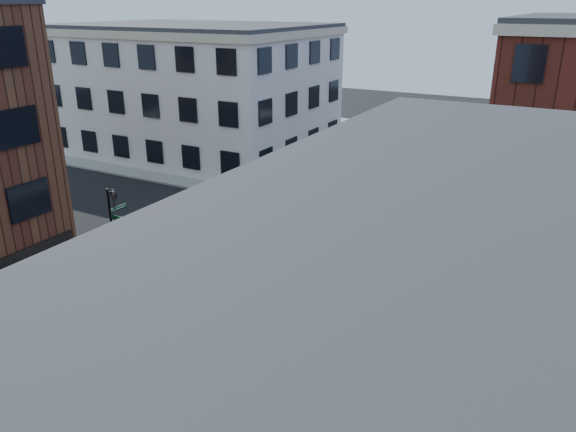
# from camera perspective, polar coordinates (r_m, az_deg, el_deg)

# --- Properties ---
(ground) EXTENTS (120.00, 120.00, 0.00)m
(ground) POSITION_cam_1_polar(r_m,az_deg,el_deg) (31.45, 0.80, -3.67)
(ground) COLOR black
(ground) RESTS_ON ground
(sidewalk_nw) EXTENTS (30.00, 30.00, 0.15)m
(sidewalk_nw) POSITION_cam_1_polar(r_m,az_deg,el_deg) (59.11, -7.60, 8.05)
(sidewalk_nw) COLOR gray
(sidewalk_nw) RESTS_ON ground
(building_nw) EXTENTS (22.00, 16.00, 11.00)m
(building_nw) POSITION_cam_1_polar(r_m,az_deg,el_deg) (53.01, -9.36, 12.45)
(building_nw) COLOR silver
(building_nw) RESTS_ON ground
(tree_near) EXTENTS (2.69, 2.69, 4.49)m
(tree_near) POSITION_cam_1_polar(r_m,az_deg,el_deg) (37.04, 18.78, 4.26)
(tree_near) COLOR black
(tree_near) RESTS_ON ground
(tree_far) EXTENTS (2.43, 2.43, 4.07)m
(tree_far) POSITION_cam_1_polar(r_m,az_deg,el_deg) (42.84, 20.32, 5.84)
(tree_far) COLOR black
(tree_far) RESTS_ON ground
(signal_pole) EXTENTS (1.29, 1.24, 4.60)m
(signal_pole) POSITION_cam_1_polar(r_m,az_deg,el_deg) (29.27, -17.25, -0.53)
(signal_pole) COLOR black
(signal_pole) RESTS_ON ground
(box_truck) EXTENTS (8.51, 3.07, 3.79)m
(box_truck) POSITION_cam_1_polar(r_m,az_deg,el_deg) (25.03, 25.55, -7.70)
(box_truck) COLOR silver
(box_truck) RESTS_ON ground
(traffic_cone) EXTENTS (0.54, 0.54, 0.76)m
(traffic_cone) POSITION_cam_1_polar(r_m,az_deg,el_deg) (29.78, -11.42, -4.82)
(traffic_cone) COLOR #F64C0A
(traffic_cone) RESTS_ON ground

